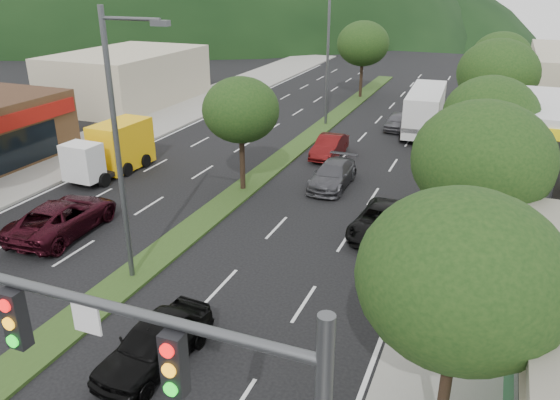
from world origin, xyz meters
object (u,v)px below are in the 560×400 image
at_px(box_truck, 114,150).
at_px(car_queue_d, 381,221).
at_px(tree_r_d, 498,74).
at_px(tree_r_e, 501,57).
at_px(tree_med_near, 241,110).
at_px(motorhome, 425,110).
at_px(car_queue_c, 329,146).
at_px(suv_maroon, 63,217).
at_px(car_queue_b, 333,175).
at_px(tree_r_c, 490,116).
at_px(streetlight_mid, 331,52).
at_px(tree_r_a, 461,278).
at_px(streetlight_near, 121,139).
at_px(tree_r_b, 482,160).
at_px(tree_med_far, 363,44).
at_px(car_queue_a, 155,343).
at_px(car_queue_e, 397,121).

bearing_deg(box_truck, car_queue_d, 173.43).
distance_m(tree_r_d, tree_r_e, 10.00).
xyz_separation_m(tree_r_e, tree_med_near, (-12.00, -22.00, -0.46)).
bearing_deg(motorhome, car_queue_c, -122.36).
bearing_deg(suv_maroon, car_queue_b, -137.10).
height_order(tree_r_c, car_queue_c, tree_r_c).
bearing_deg(streetlight_mid, tree_r_c, -47.78).
distance_m(tree_r_a, streetlight_near, 12.48).
height_order(tree_r_b, box_truck, tree_r_b).
height_order(tree_r_b, tree_r_e, tree_r_b).
height_order(tree_r_a, car_queue_c, tree_r_a).
distance_m(tree_r_c, box_truck, 20.66).
xyz_separation_m(tree_r_c, car_queue_c, (-9.38, 5.39, -4.06)).
xyz_separation_m(tree_med_far, car_queue_d, (8.09, -28.61, -4.36)).
height_order(tree_r_e, box_truck, tree_r_e).
height_order(tree_r_a, tree_r_e, tree_r_e).
relative_size(tree_med_near, car_queue_a, 1.40).
bearing_deg(car_queue_e, car_queue_d, -79.61).
relative_size(tree_med_near, streetlight_mid, 0.60).
bearing_deg(car_queue_d, motorhome, 96.57).
bearing_deg(streetlight_near, tree_r_d, 61.80).
bearing_deg(suv_maroon, tree_r_e, -123.93).
bearing_deg(tree_r_c, tree_med_far, 116.57).
bearing_deg(car_queue_b, streetlight_mid, 108.01).
xyz_separation_m(tree_med_far, box_truck, (-8.26, -26.15, -3.65)).
bearing_deg(tree_r_a, tree_r_c, 90.00).
bearing_deg(streetlight_mid, car_queue_e, 8.71).
relative_size(tree_r_d, car_queue_a, 1.66).
distance_m(tree_r_d, tree_med_near, 16.99).
bearing_deg(streetlight_mid, car_queue_c, -72.38).
relative_size(tree_r_b, tree_r_e, 1.03).
bearing_deg(box_truck, streetlight_mid, -117.20).
bearing_deg(car_queue_e, streetlight_near, -99.34).
distance_m(car_queue_c, car_queue_d, 11.40).
distance_m(tree_med_near, car_queue_e, 17.12).
relative_size(box_truck, motorhome, 0.70).
distance_m(tree_r_d, motorhome, 6.88).
height_order(tree_r_a, car_queue_a, tree_r_a).
relative_size(tree_r_b, car_queue_d, 1.50).
relative_size(suv_maroon, car_queue_d, 1.22).
relative_size(tree_r_a, streetlight_mid, 0.66).
distance_m(streetlight_near, suv_maroon, 7.57).
xyz_separation_m(tree_med_far, car_queue_a, (3.72, -39.93, -4.27)).
relative_size(suv_maroon, car_queue_c, 1.34).
bearing_deg(car_queue_d, tree_r_b, -36.58).
distance_m(tree_r_c, tree_r_d, 10.01).
xyz_separation_m(tree_med_far, car_queue_c, (2.62, -18.61, -4.31)).
xyz_separation_m(car_queue_c, car_queue_e, (2.76, 8.41, -0.07)).
bearing_deg(motorhome, tree_r_a, -83.80).
relative_size(tree_r_e, streetlight_mid, 0.67).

